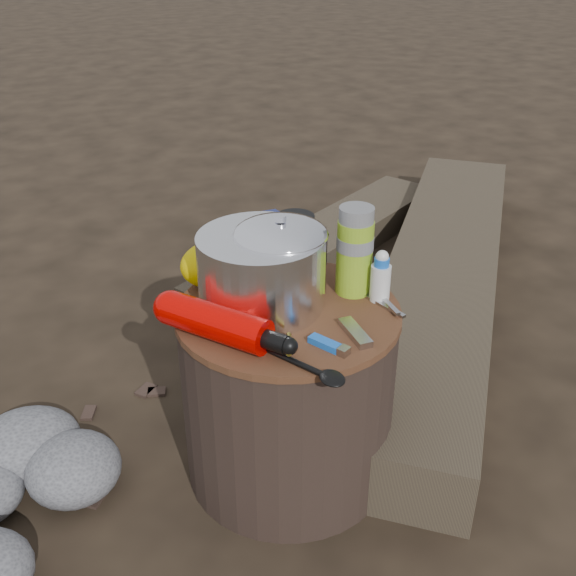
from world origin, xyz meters
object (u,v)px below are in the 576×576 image
log_main (442,277)px  thermos (355,251)px  camping_pot (281,263)px  travel_mug (295,242)px  stump (288,392)px  fuel_bottle (216,323)px

log_main → thermos: size_ratio=10.49×
camping_pot → travel_mug: camping_pot is taller
stump → thermos: bearing=0.3°
fuel_bottle → thermos: (0.33, 0.03, 0.06)m
fuel_bottle → thermos: thermos is taller
thermos → travel_mug: (-0.05, 0.16, -0.03)m
fuel_bottle → travel_mug: size_ratio=2.33×
thermos → log_main: bearing=33.0°
stump → camping_pot: 0.31m
travel_mug → log_main: bearing=20.7°
log_main → thermos: 0.91m
camping_pot → thermos: thermos is taller
log_main → camping_pot: camping_pot is taller
stump → camping_pot: size_ratio=2.48×
log_main → fuel_bottle: size_ratio=6.93×
camping_pot → thermos: size_ratio=0.98×
log_main → camping_pot: (-0.83, -0.41, 0.44)m
camping_pot → fuel_bottle: bearing=-161.2°
stump → fuel_bottle: 0.30m
fuel_bottle → log_main: bearing=-5.8°
thermos → travel_mug: bearing=107.4°
fuel_bottle → travel_mug: bearing=3.5°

